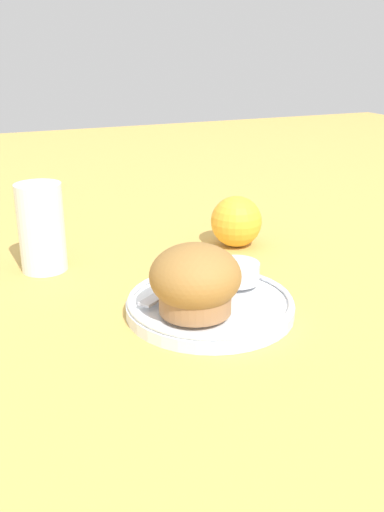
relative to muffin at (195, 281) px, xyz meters
name	(u,v)px	position (x,y,z in m)	size (l,w,h in m)	color
ground_plane	(198,307)	(0.02, 0.05, -0.05)	(3.00, 3.00, 0.00)	tan
plate	(210,305)	(0.03, 0.03, -0.04)	(0.19, 0.19, 0.02)	white
muffin	(195,281)	(0.00, 0.00, 0.00)	(0.10, 0.10, 0.07)	#9E7047
cream_ramekin	(236,271)	(0.08, 0.05, -0.02)	(0.06, 0.06, 0.02)	silver
berry_pair	(208,277)	(0.05, 0.06, -0.03)	(0.03, 0.01, 0.01)	#4C194C
butter_knife	(189,279)	(0.03, 0.08, -0.03)	(0.15, 0.11, 0.00)	silver
orange_fruit	(236,221)	(0.16, 0.22, -0.02)	(0.08, 0.08, 0.08)	#F4A82D
juice_glass	(41,228)	(-0.12, 0.24, 0.00)	(0.06, 0.06, 0.12)	silver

